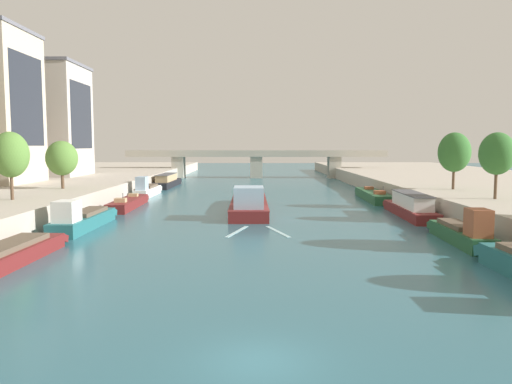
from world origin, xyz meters
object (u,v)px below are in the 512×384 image
(tree_left_midway, at_px, (10,155))
(tree_right_end_of_row, at_px, (496,154))
(moored_boat_left_second, at_px, (82,219))
(tree_right_third, at_px, (454,152))
(moored_boat_right_midway, at_px, (410,206))
(moored_boat_left_downstream, at_px, (128,203))
(moored_boat_left_near, at_px, (167,181))
(tree_left_third, at_px, (61,158))
(moored_boat_left_lone, at_px, (147,190))
(moored_boat_right_gap_after, at_px, (462,232))
(bridge_far, at_px, (256,160))
(barge_midriver, at_px, (248,203))
(moored_boat_right_far, at_px, (372,195))

(tree_left_midway, bearing_deg, tree_right_end_of_row, 0.89)
(moored_boat_left_second, distance_m, tree_right_third, 42.75)
(moored_boat_right_midway, bearing_deg, moored_boat_left_downstream, 166.28)
(moored_boat_left_near, distance_m, tree_left_third, 32.88)
(tree_left_third, bearing_deg, moored_boat_right_midway, -10.46)
(tree_left_third, bearing_deg, moored_boat_left_lone, 63.38)
(moored_boat_right_gap_after, distance_m, bridge_far, 81.38)
(barge_midriver, bearing_deg, tree_left_third, 170.60)
(moored_boat_right_far, xyz_separation_m, tree_left_midway, (-40.26, -21.91, 6.12))
(bridge_far, bearing_deg, barge_midriver, -90.84)
(barge_midriver, distance_m, tree_left_midway, 25.23)
(barge_midriver, relative_size, tree_right_third, 3.03)
(moored_boat_right_midway, relative_size, moored_boat_right_far, 0.94)
(moored_boat_left_second, relative_size, moored_boat_left_downstream, 0.91)
(moored_boat_left_near, xyz_separation_m, moored_boat_right_gap_after, (32.55, -54.29, -0.08))
(moored_boat_left_downstream, height_order, moored_boat_left_lone, moored_boat_left_lone)
(tree_right_third, bearing_deg, moored_boat_left_downstream, 178.00)
(barge_midriver, relative_size, moored_boat_left_downstream, 1.49)
(moored_boat_left_second, height_order, moored_boat_left_near, moored_boat_left_second)
(moored_boat_right_gap_after, xyz_separation_m, tree_right_third, (7.72, 21.69, 5.90))
(moored_boat_left_lone, relative_size, moored_boat_right_gap_after, 1.09)
(barge_midriver, bearing_deg, tree_right_third, 6.67)
(tree_left_third, bearing_deg, moored_boat_right_gap_after, -29.63)
(tree_left_third, relative_size, bridge_far, 0.10)
(moored_boat_left_near, distance_m, tree_right_third, 52.13)
(barge_midriver, distance_m, moored_boat_left_lone, 23.97)
(moored_boat_left_lone, height_order, tree_left_midway, tree_left_midway)
(moored_boat_left_second, bearing_deg, tree_right_third, 20.20)
(tree_left_midway, bearing_deg, moored_boat_left_second, -20.41)
(tree_left_third, bearing_deg, tree_right_end_of_row, -14.12)
(moored_boat_left_downstream, bearing_deg, moored_boat_left_near, 91.28)
(moored_boat_left_near, relative_size, bridge_far, 0.27)
(bridge_far, bearing_deg, tree_left_third, -112.57)
(tree_left_midway, xyz_separation_m, bridge_far, (23.81, 69.76, -2.63))
(barge_midriver, distance_m, bridge_far, 61.00)
(moored_boat_right_gap_after, distance_m, tree_left_third, 46.00)
(moored_boat_right_midway, relative_size, tree_right_end_of_row, 2.26)
(tree_right_end_of_row, bearing_deg, barge_midriver, 161.64)
(moored_boat_right_gap_after, xyz_separation_m, moored_boat_right_midway, (0.59, 15.16, 0.16))
(moored_boat_left_lone, relative_size, moored_boat_right_far, 0.74)
(moored_boat_left_lone, xyz_separation_m, tree_left_third, (-7.21, -14.38, 5.14))
(moored_boat_left_near, relative_size, moored_boat_right_midway, 1.09)
(moored_boat_left_downstream, bearing_deg, moored_boat_right_far, 15.25)
(moored_boat_left_downstream, bearing_deg, barge_midriver, -15.88)
(moored_boat_right_midway, bearing_deg, moored_boat_right_gap_after, -92.24)
(moored_boat_left_second, relative_size, bridge_far, 0.21)
(moored_boat_left_downstream, bearing_deg, moored_boat_right_gap_after, -35.93)
(moored_boat_right_midway, bearing_deg, tree_right_third, 42.54)
(barge_midriver, xyz_separation_m, moored_boat_left_downstream, (-14.97, 4.26, -0.44))
(tree_left_third, bearing_deg, tree_right_third, -1.10)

